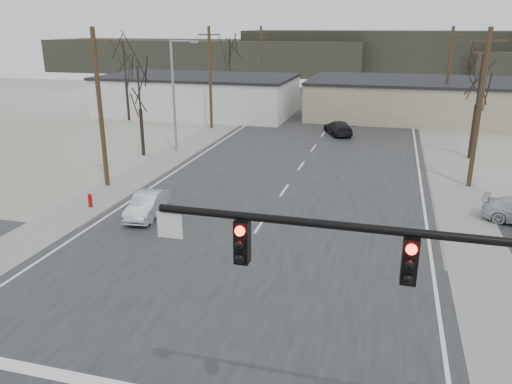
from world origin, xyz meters
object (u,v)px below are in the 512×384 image
sedan_crossing (147,205)px  car_far_a (338,128)px  traffic_signal_mast (462,309)px  fire_hydrant (90,200)px  car_far_b (323,97)px

sedan_crossing → car_far_a: 25.78m
traffic_signal_mast → fire_hydrant: traffic_signal_mast is taller
fire_hydrant → car_far_b: 46.07m
fire_hydrant → car_far_b: car_far_b is taller
traffic_signal_mast → fire_hydrant: (-18.09, 14.20, -4.22)m
car_far_a → car_far_b: (-4.38, 21.35, 0.03)m
traffic_signal_mast → sedan_crossing: traffic_signal_mast is taller
traffic_signal_mast → sedan_crossing: bearing=136.0°
fire_hydrant → sedan_crossing: bearing=-6.6°
sedan_crossing → car_far_b: bearing=79.0°
fire_hydrant → car_far_a: 26.79m
fire_hydrant → traffic_signal_mast: bearing=-38.1°
fire_hydrant → car_far_a: car_far_a is taller
fire_hydrant → car_far_b: size_ratio=0.22×
traffic_signal_mast → car_far_a: 39.10m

